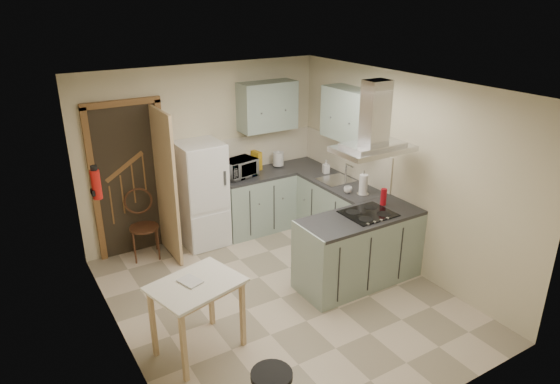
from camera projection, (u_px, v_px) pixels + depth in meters
floor at (281, 298)px, 5.95m from camera, size 4.20×4.20×0.00m
ceiling at (281, 87)px, 5.02m from camera, size 4.20×4.20×0.00m
back_wall at (204, 153)px, 7.14m from camera, size 3.60×0.00×3.60m
left_wall at (115, 241)px, 4.61m from camera, size 0.00×4.20×4.20m
right_wall at (401, 173)px, 6.35m from camera, size 0.00×4.20×4.20m
doorway at (130, 180)px, 6.66m from camera, size 1.10×0.12×2.10m
fridge at (202, 194)px, 7.00m from camera, size 0.60×0.60×1.50m
counter_back at (256, 202)px, 7.52m from camera, size 1.08×0.60×0.90m
counter_right at (327, 205)px, 7.40m from camera, size 0.60×1.95×0.90m
splashback at (263, 149)px, 7.64m from camera, size 1.68×0.02×0.50m
wall_cabinet_back at (267, 106)px, 7.24m from camera, size 0.85×0.35×0.70m
wall_cabinet_right at (351, 115)px, 6.72m from camera, size 0.35×0.90×0.70m
peninsula at (360, 249)px, 6.13m from camera, size 1.55×0.65×0.90m
hob at (368, 213)px, 6.01m from camera, size 0.58×0.50×0.01m
extractor_hood at (373, 149)px, 5.71m from camera, size 0.90×0.55×0.10m
sink at (336, 180)px, 7.09m from camera, size 0.45×0.40×0.01m
fire_extinguisher at (96, 185)px, 5.26m from camera, size 0.10×0.10×0.32m
drop_leaf_table at (198, 317)px, 4.94m from camera, size 0.97×0.82×0.79m
bentwood_chair at (144, 228)px, 6.72m from camera, size 0.46×0.46×0.87m
microwave at (239, 168)px, 7.18m from camera, size 0.53×0.41×0.26m
kettle at (278, 159)px, 7.62m from camera, size 0.20×0.20×0.25m
cereal_box at (257, 160)px, 7.50m from camera, size 0.10×0.19×0.28m
soap_bottle at (326, 167)px, 7.35m from camera, size 0.11×0.11×0.19m
paper_towel at (363, 184)px, 6.55m from camera, size 0.15×0.15×0.28m
cup at (348, 190)px, 6.63m from camera, size 0.12×0.12×0.09m
red_bottle at (384, 197)px, 6.24m from camera, size 0.08×0.08×0.21m
book at (183, 281)px, 4.73m from camera, size 0.23×0.26×0.10m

